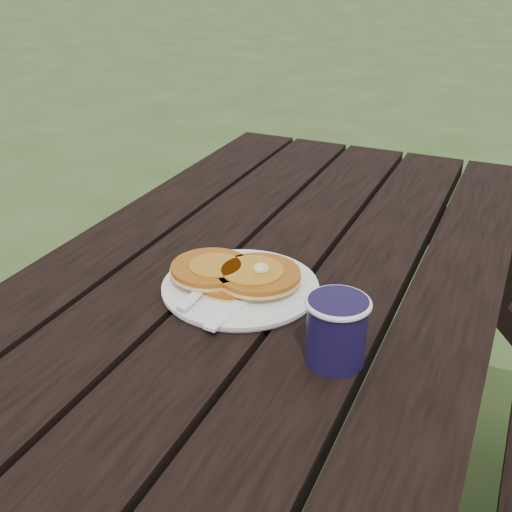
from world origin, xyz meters
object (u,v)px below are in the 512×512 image
at_px(plate, 240,288).
at_px(coffee_cup, 337,327).
at_px(pancake_stack, 236,274).
at_px(picnic_table, 225,504).

relative_size(plate, coffee_cup, 2.60).
bearing_deg(pancake_stack, coffee_cup, -30.89).
distance_m(plate, coffee_cup, 0.23).
distance_m(pancake_stack, coffee_cup, 0.24).
relative_size(plate, pancake_stack, 1.16).
bearing_deg(picnic_table, plate, 95.05).
height_order(picnic_table, plate, plate).
xyz_separation_m(plate, coffee_cup, (0.19, -0.12, 0.05)).
bearing_deg(plate, pancake_stack, 149.66).
bearing_deg(pancake_stack, picnic_table, -79.02).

